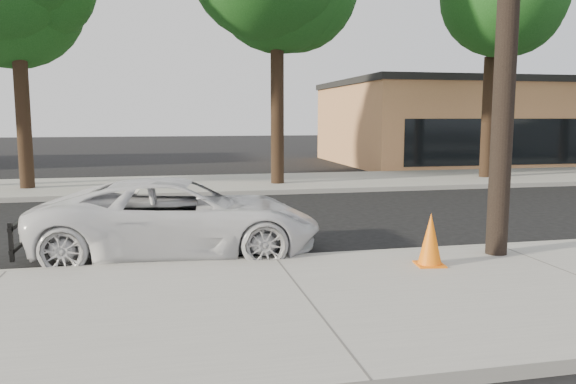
# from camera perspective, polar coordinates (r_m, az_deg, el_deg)

# --- Properties ---
(ground) EXTENTS (120.00, 120.00, 0.00)m
(ground) POSITION_cam_1_polar(r_m,az_deg,el_deg) (11.17, -3.41, -4.69)
(ground) COLOR black
(ground) RESTS_ON ground
(near_sidewalk) EXTENTS (90.00, 4.40, 0.15)m
(near_sidewalk) POSITION_cam_1_polar(r_m,az_deg,el_deg) (7.08, 2.04, -11.40)
(near_sidewalk) COLOR gray
(near_sidewalk) RESTS_ON ground
(far_sidewalk) EXTENTS (90.00, 5.00, 0.15)m
(far_sidewalk) POSITION_cam_1_polar(r_m,az_deg,el_deg) (19.49, -7.26, 0.79)
(far_sidewalk) COLOR gray
(far_sidewalk) RESTS_ON ground
(curb_near) EXTENTS (90.00, 0.12, 0.16)m
(curb_near) POSITION_cam_1_polar(r_m,az_deg,el_deg) (9.14, -1.38, -6.99)
(curb_near) COLOR #9E9B93
(curb_near) RESTS_ON ground
(building_main) EXTENTS (18.00, 10.00, 4.00)m
(building_main) POSITION_cam_1_polar(r_m,az_deg,el_deg) (32.08, 21.32, 6.45)
(building_main) COLOR tan
(building_main) RESTS_ON ground
(tree_d) EXTENTS (4.50, 4.35, 8.75)m
(tree_d) POSITION_cam_1_polar(r_m,az_deg,el_deg) (22.53, 20.75, 17.35)
(tree_d) COLOR black
(tree_d) RESTS_ON far_sidewalk
(police_cruiser) EXTENTS (4.98, 2.58, 1.34)m
(police_cruiser) POSITION_cam_1_polar(r_m,az_deg,el_deg) (9.84, -10.98, -2.53)
(police_cruiser) COLOR silver
(police_cruiser) RESTS_ON ground
(traffic_cone) EXTENTS (0.47, 0.47, 0.80)m
(traffic_cone) POSITION_cam_1_polar(r_m,az_deg,el_deg) (8.77, 14.27, -4.74)
(traffic_cone) COLOR orange
(traffic_cone) RESTS_ON near_sidewalk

